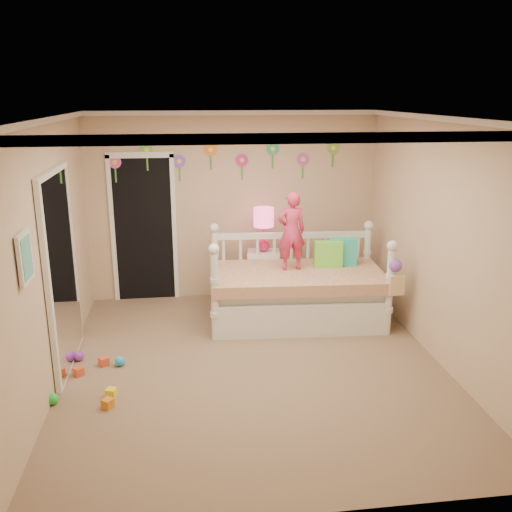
{
  "coord_description": "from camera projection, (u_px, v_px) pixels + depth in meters",
  "views": [
    {
      "loc": [
        -0.69,
        -5.39,
        2.81
      ],
      "look_at": [
        0.1,
        0.6,
        1.05
      ],
      "focal_mm": 39.1,
      "sensor_mm": 36.0,
      "label": 1
    }
  ],
  "objects": [
    {
      "name": "ceiling",
      "position": [
        254.0,
        117.0,
        5.27
      ],
      "size": [
        4.0,
        4.5,
        0.01
      ],
      "primitive_type": "cube",
      "color": "white",
      "rests_on": "floor"
    },
    {
      "name": "daybed",
      "position": [
        297.0,
        276.0,
        7.05
      ],
      "size": [
        2.27,
        1.31,
        1.19
      ],
      "primitive_type": null,
      "rotation": [
        0.0,
        0.0,
        -0.06
      ],
      "color": "white",
      "rests_on": "floor"
    },
    {
      "name": "child",
      "position": [
        291.0,
        231.0,
        6.96
      ],
      "size": [
        0.38,
        0.27,
        0.99
      ],
      "primitive_type": "imported",
      "rotation": [
        0.0,
        0.0,
        3.23
      ],
      "color": "#E0325F",
      "rests_on": "daybed"
    },
    {
      "name": "right_wall",
      "position": [
        441.0,
        243.0,
        5.89
      ],
      "size": [
        0.01,
        4.5,
        2.6
      ],
      "primitive_type": "cube",
      "color": "tan",
      "rests_on": "floor"
    },
    {
      "name": "table_lamp",
      "position": [
        264.0,
        223.0,
        7.54
      ],
      "size": [
        0.28,
        0.28,
        0.61
      ],
      "color": "#E21E60",
      "rests_on": "nightstand"
    },
    {
      "name": "toy_scatter",
      "position": [
        86.0,
        373.0,
        5.72
      ],
      "size": [
        1.09,
        1.45,
        0.11
      ],
      "primitive_type": null,
      "rotation": [
        0.0,
        0.0,
        0.24
      ],
      "color": "#996666",
      "rests_on": "floor"
    },
    {
      "name": "closet_doorway",
      "position": [
        144.0,
        228.0,
        7.68
      ],
      "size": [
        0.9,
        0.04,
        2.07
      ],
      "primitive_type": "cube",
      "color": "black",
      "rests_on": "back_wall"
    },
    {
      "name": "wall_picture",
      "position": [
        25.0,
        258.0,
        4.47
      ],
      "size": [
        0.05,
        0.34,
        0.42
      ],
      "primitive_type": "cube",
      "color": "white",
      "rests_on": "left_wall"
    },
    {
      "name": "back_wall",
      "position": [
        233.0,
        206.0,
        7.78
      ],
      "size": [
        4.0,
        0.01,
        2.6
      ],
      "primitive_type": "cube",
      "color": "tan",
      "rests_on": "floor"
    },
    {
      "name": "floor",
      "position": [
        254.0,
        365.0,
        6.0
      ],
      "size": [
        4.0,
        4.5,
        0.01
      ],
      "primitive_type": "cube",
      "color": "#7F684C",
      "rests_on": "ground"
    },
    {
      "name": "pillow_lime",
      "position": [
        328.0,
        254.0,
        7.15
      ],
      "size": [
        0.37,
        0.16,
        0.34
      ],
      "primitive_type": "cube",
      "rotation": [
        0.0,
        0.0,
        -0.08
      ],
      "color": "#7AE545",
      "rests_on": "daybed"
    },
    {
      "name": "crown_molding",
      "position": [
        254.0,
        120.0,
        5.28
      ],
      "size": [
        4.0,
        4.5,
        0.06
      ],
      "primitive_type": null,
      "color": "white",
      "rests_on": "ceiling"
    },
    {
      "name": "left_wall",
      "position": [
        49.0,
        256.0,
        5.39
      ],
      "size": [
        0.01,
        4.5,
        2.6
      ],
      "primitive_type": "cube",
      "color": "tan",
      "rests_on": "floor"
    },
    {
      "name": "flower_decals",
      "position": [
        226.0,
        160.0,
        7.58
      ],
      "size": [
        3.4,
        0.02,
        0.5
      ],
      "primitive_type": null,
      "color": "#B2668C",
      "rests_on": "back_wall"
    },
    {
      "name": "hanging_bag",
      "position": [
        395.0,
        278.0,
        6.55
      ],
      "size": [
        0.2,
        0.16,
        0.36
      ],
      "primitive_type": null,
      "color": "beige",
      "rests_on": "daybed"
    },
    {
      "name": "nightstand",
      "position": [
        263.0,
        276.0,
        7.75
      ],
      "size": [
        0.48,
        0.39,
        0.73
      ],
      "primitive_type": "cube",
      "rotation": [
        0.0,
        0.0,
        -0.14
      ],
      "color": "white",
      "rests_on": "floor"
    },
    {
      "name": "mirror_closet",
      "position": [
        62.0,
        271.0,
        5.75
      ],
      "size": [
        0.07,
        1.3,
        2.1
      ],
      "primitive_type": "cube",
      "color": "white",
      "rests_on": "left_wall"
    },
    {
      "name": "pillow_turquoise",
      "position": [
        343.0,
        252.0,
        7.22
      ],
      "size": [
        0.37,
        0.17,
        0.36
      ],
      "primitive_type": "cube",
      "rotation": [
        0.0,
        0.0,
        -0.13
      ],
      "color": "#26BFA2",
      "rests_on": "daybed"
    }
  ]
}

